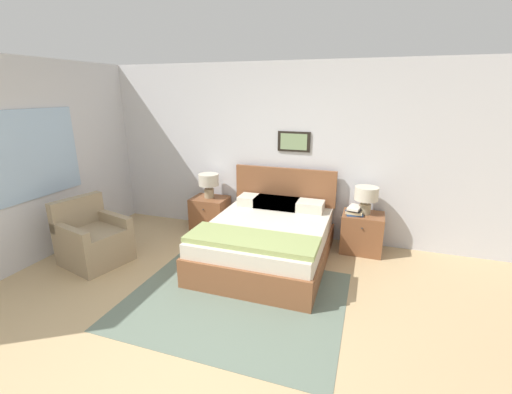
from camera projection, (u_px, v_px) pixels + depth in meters
ground_plane at (179, 346)px, 3.06m from camera, size 16.00×16.00×0.00m
wall_back at (270, 152)px, 5.23m from camera, size 7.64×0.09×2.60m
wall_left at (57, 158)px, 4.73m from camera, size 0.08×5.20×2.60m
area_rug_main at (235, 299)px, 3.75m from camera, size 2.32×1.91×0.01m
bed at (267, 239)px, 4.54m from camera, size 1.55×1.91×1.09m
armchair at (93, 241)px, 4.51m from camera, size 0.88×0.86×0.85m
nightstand_near_window at (210, 214)px, 5.54m from camera, size 0.56×0.47×0.56m
nightstand_by_door at (362, 233)px, 4.82m from camera, size 0.56×0.47×0.56m
table_lamp_near_window at (209, 182)px, 5.40m from camera, size 0.32×0.32×0.39m
table_lamp_by_door at (366, 196)px, 4.67m from camera, size 0.32×0.32×0.39m
book_thick_bottom at (354, 213)px, 4.73m from camera, size 0.25×0.26×0.03m
book_hardcover_middle at (354, 211)px, 4.72m from camera, size 0.23×0.24×0.03m
book_novel_upper at (354, 209)px, 4.71m from camera, size 0.22×0.24×0.03m
book_slim_near_top at (355, 208)px, 4.70m from camera, size 0.20×0.30×0.03m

